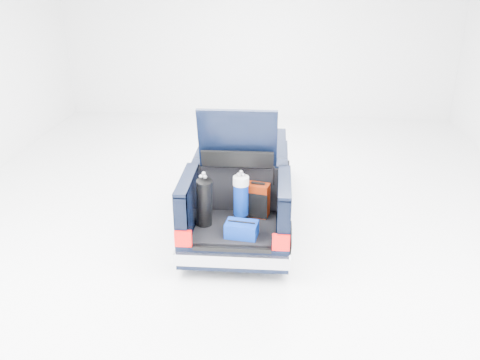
# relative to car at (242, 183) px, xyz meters

# --- Properties ---
(ground) EXTENTS (14.00, 14.00, 0.00)m
(ground) POSITION_rel_car_xyz_m (0.00, -0.11, -0.67)
(ground) COLOR white
(ground) RESTS_ON ground
(car) EXTENTS (1.87, 4.65, 2.47)m
(car) POSITION_rel_car_xyz_m (0.00, 0.00, 0.00)
(car) COLOR black
(car) RESTS_ON ground
(red_suitcase) EXTENTS (0.41, 0.32, 0.61)m
(red_suitcase) POSITION_rel_car_xyz_m (0.35, -1.19, 0.22)
(red_suitcase) COLOR #681803
(red_suitcase) RESTS_ON car
(black_golf_bag) EXTENTS (0.37, 0.43, 0.93)m
(black_golf_bag) POSITION_rel_car_xyz_m (-0.50, -1.62, 0.35)
(black_golf_bag) COLOR black
(black_golf_bag) RESTS_ON car
(blue_golf_bag) EXTENTS (0.28, 0.28, 0.88)m
(blue_golf_bag) POSITION_rel_car_xyz_m (0.07, -1.35, 0.32)
(blue_golf_bag) COLOR black
(blue_golf_bag) RESTS_ON car
(blue_duffel) EXTENTS (0.54, 0.39, 0.26)m
(blue_duffel) POSITION_rel_car_xyz_m (0.12, -1.91, 0.05)
(blue_duffel) COLOR navy
(blue_duffel) RESTS_ON car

